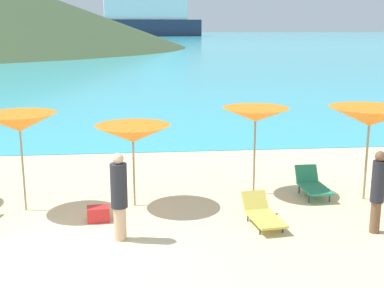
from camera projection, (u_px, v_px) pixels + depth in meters
name	position (u px, v px, depth m)	size (l,w,h in m)	color
ground_plane	(105.00, 145.00, 19.74)	(50.00, 100.00, 0.30)	beige
ocean_water	(135.00, 37.00, 231.04)	(650.00, 440.00, 0.02)	#38B7CC
umbrella_3	(19.00, 123.00, 11.84)	(1.90, 1.90, 2.38)	#9E7F59
umbrella_4	(133.00, 134.00, 12.24)	(2.01, 2.01, 2.04)	#9E7F59
umbrella_5	(256.00, 115.00, 13.11)	(1.83, 1.83, 2.31)	#9E7F59
umbrella_6	(370.00, 117.00, 12.64)	(2.08, 2.08, 2.39)	#9E7F59
lounge_chair_0	(262.00, 214.00, 11.39)	(0.77, 1.51, 0.59)	#D8BF4C
lounge_chair_1	(312.00, 184.00, 13.31)	(0.67, 1.35, 0.70)	#268C66
beachgoer_2	(378.00, 189.00, 10.76)	(0.28, 0.28, 1.81)	brown
beachgoer_3	(119.00, 194.00, 10.39)	(0.34, 0.34, 1.86)	#DBAA84
cooler_box	(98.00, 214.00, 11.59)	(0.50, 0.36, 0.34)	red
cruise_ship	(146.00, 16.00, 247.33)	(54.23, 14.00, 24.32)	#262D47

